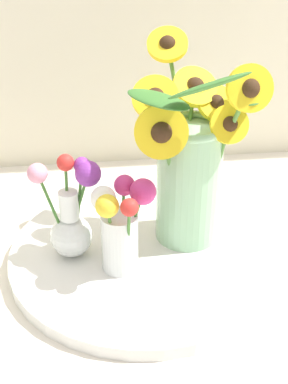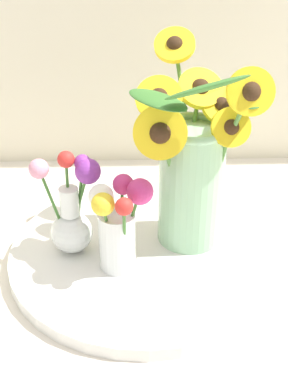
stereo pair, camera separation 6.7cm
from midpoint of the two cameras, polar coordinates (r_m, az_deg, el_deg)
ground_plane at (r=0.91m, az=1.25°, el=-9.51°), size 6.00×6.00×0.00m
serving_tray at (r=0.95m, az=2.04°, el=-6.67°), size 0.47×0.47×0.02m
mason_jar_sunflowers at (r=0.90m, az=7.27°, el=2.74°), size 0.24×0.24×0.35m
vase_small_center at (r=0.85m, az=-0.57°, el=-3.39°), size 0.10×0.10×0.17m
vase_bulb_right at (r=0.90m, az=-5.63°, el=-2.32°), size 0.12×0.07×0.19m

